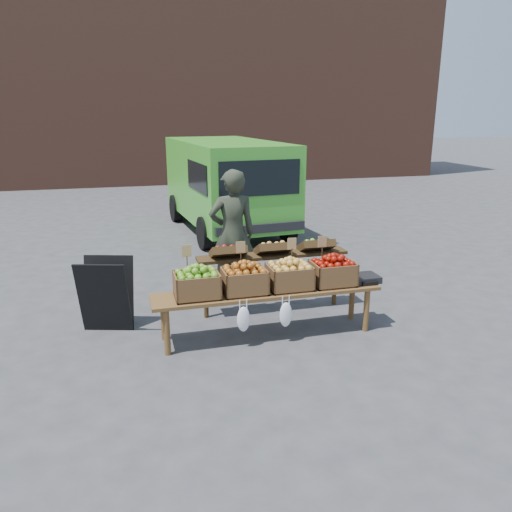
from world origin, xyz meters
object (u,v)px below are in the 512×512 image
object	(u,v)px
crate_golden_apples	(197,285)
chalkboard_sign	(106,295)
vendor	(232,234)
crate_russet_pears	(244,281)
back_table	(273,274)
weighing_scale	(364,278)
display_bench	(267,313)
crate_green_apples	(333,273)
crate_red_apples	(290,277)
delivery_van	(227,187)

from	to	relation	value
crate_golden_apples	chalkboard_sign	bearing A→B (deg)	147.08
vendor	crate_russet_pears	distance (m)	1.47
back_table	crate_golden_apples	bearing A→B (deg)	-147.12
back_table	weighing_scale	xyz separation A→B (m)	(0.96, -0.72, 0.09)
back_table	crate_russet_pears	distance (m)	0.93
weighing_scale	crate_golden_apples	bearing A→B (deg)	180.00
display_bench	crate_golden_apples	distance (m)	0.93
crate_golden_apples	crate_green_apples	bearing A→B (deg)	0.00
crate_golden_apples	back_table	bearing A→B (deg)	32.88
weighing_scale	crate_green_apples	bearing A→B (deg)	180.00
crate_russet_pears	weighing_scale	size ratio (longest dim) A/B	1.47
chalkboard_sign	weighing_scale	xyz separation A→B (m)	(3.09, -0.65, 0.15)
crate_green_apples	display_bench	bearing A→B (deg)	180.00
vendor	crate_red_apples	xyz separation A→B (m)	(0.36, -1.45, -0.21)
crate_golden_apples	crate_red_apples	world-z (taller)	same
crate_red_apples	weighing_scale	xyz separation A→B (m)	(0.98, 0.00, -0.10)
vendor	crate_green_apples	bearing A→B (deg)	122.01
display_bench	crate_golden_apples	size ratio (longest dim) A/B	5.40
crate_golden_apples	delivery_van	bearing A→B (deg)	74.70
crate_red_apples	delivery_van	bearing A→B (deg)	85.78
back_table	crate_green_apples	bearing A→B (deg)	-53.31
chalkboard_sign	crate_golden_apples	xyz separation A→B (m)	(1.01, -0.65, 0.25)
crate_golden_apples	crate_red_apples	distance (m)	1.10
crate_russet_pears	back_table	bearing A→B (deg)	51.95
chalkboard_sign	crate_golden_apples	distance (m)	1.23
vendor	crate_russet_pears	world-z (taller)	vendor
delivery_van	crate_red_apples	distance (m)	5.53
display_bench	weighing_scale	bearing A→B (deg)	0.00
vendor	crate_red_apples	bearing A→B (deg)	103.87
crate_russet_pears	crate_golden_apples	bearing A→B (deg)	180.00
crate_red_apples	crate_golden_apples	bearing A→B (deg)	180.00
vendor	back_table	world-z (taller)	vendor
crate_russet_pears	crate_red_apples	world-z (taller)	same
delivery_van	back_table	bearing A→B (deg)	-99.99
display_bench	back_table	bearing A→B (deg)	68.16
chalkboard_sign	crate_red_apples	world-z (taller)	chalkboard_sign
back_table	display_bench	bearing A→B (deg)	-111.84
chalkboard_sign	crate_green_apples	distance (m)	2.75
back_table	display_bench	size ratio (longest dim) A/B	0.78
crate_green_apples	weighing_scale	size ratio (longest dim) A/B	1.47
back_table	display_bench	distance (m)	0.81
chalkboard_sign	display_bench	distance (m)	1.96
chalkboard_sign	vendor	bearing A→B (deg)	40.87
vendor	crate_green_apples	size ratio (longest dim) A/B	3.67
vendor	weighing_scale	size ratio (longest dim) A/B	5.40
crate_russet_pears	crate_green_apples	distance (m)	1.10
vendor	crate_green_apples	xyz separation A→B (m)	(0.91, -1.45, -0.21)
display_bench	weighing_scale	size ratio (longest dim) A/B	7.94
delivery_van	crate_russet_pears	xyz separation A→B (m)	(-0.96, -5.51, -0.28)
display_bench	weighing_scale	distance (m)	1.29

